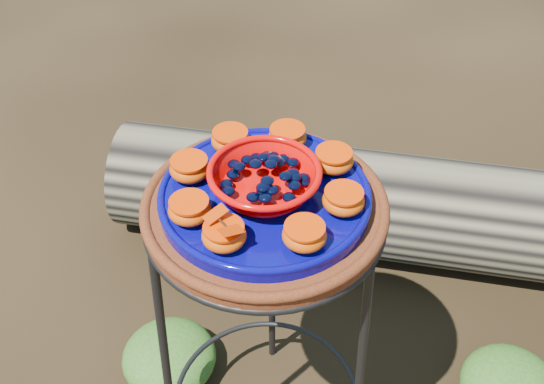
# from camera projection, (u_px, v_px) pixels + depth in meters

# --- Properties ---
(plant_stand) EXTENTS (0.44, 0.44, 0.70)m
(plant_stand) POSITION_uv_depth(u_px,v_px,m) (266.00, 343.00, 1.36)
(plant_stand) COLOR black
(plant_stand) RESTS_ON ground
(terracotta_saucer) EXTENTS (0.40, 0.40, 0.03)m
(terracotta_saucer) POSITION_uv_depth(u_px,v_px,m) (265.00, 210.00, 1.11)
(terracotta_saucer) COLOR #3A1305
(terracotta_saucer) RESTS_ON plant_stand
(cobalt_plate) EXTENTS (0.34, 0.34, 0.02)m
(cobalt_plate) POSITION_uv_depth(u_px,v_px,m) (265.00, 198.00, 1.10)
(cobalt_plate) COLOR #060048
(cobalt_plate) RESTS_ON terracotta_saucer
(red_bowl) EXTENTS (0.17, 0.17, 0.05)m
(red_bowl) POSITION_uv_depth(u_px,v_px,m) (264.00, 182.00, 1.07)
(red_bowl) COLOR red
(red_bowl) RESTS_ON cobalt_plate
(glass_gems) EXTENTS (0.13, 0.13, 0.02)m
(glass_gems) POSITION_uv_depth(u_px,v_px,m) (264.00, 164.00, 1.05)
(glass_gems) COLOR black
(glass_gems) RESTS_ON red_bowl
(orange_half_0) EXTENTS (0.07, 0.07, 0.04)m
(orange_half_0) POSITION_uv_depth(u_px,v_px,m) (224.00, 236.00, 0.99)
(orange_half_0) COLOR #B23E08
(orange_half_0) RESTS_ON cobalt_plate
(orange_half_1) EXTENTS (0.07, 0.07, 0.04)m
(orange_half_1) POSITION_uv_depth(u_px,v_px,m) (304.00, 235.00, 0.99)
(orange_half_1) COLOR #B23E08
(orange_half_1) RESTS_ON cobalt_plate
(orange_half_2) EXTENTS (0.07, 0.07, 0.04)m
(orange_half_2) POSITION_uv_depth(u_px,v_px,m) (343.00, 200.00, 1.05)
(orange_half_2) COLOR #B23E08
(orange_half_2) RESTS_ON cobalt_plate
(orange_half_3) EXTENTS (0.07, 0.07, 0.04)m
(orange_half_3) POSITION_uv_depth(u_px,v_px,m) (334.00, 160.00, 1.12)
(orange_half_3) COLOR #B23E08
(orange_half_3) RESTS_ON cobalt_plate
(orange_half_4) EXTENTS (0.07, 0.07, 0.04)m
(orange_half_4) POSITION_uv_depth(u_px,v_px,m) (287.00, 137.00, 1.17)
(orange_half_4) COLOR #B23E08
(orange_half_4) RESTS_ON cobalt_plate
(orange_half_5) EXTENTS (0.07, 0.07, 0.04)m
(orange_half_5) POSITION_uv_depth(u_px,v_px,m) (230.00, 140.00, 1.16)
(orange_half_5) COLOR #B23E08
(orange_half_5) RESTS_ON cobalt_plate
(orange_half_6) EXTENTS (0.07, 0.07, 0.04)m
(orange_half_6) POSITION_uv_depth(u_px,v_px,m) (190.00, 169.00, 1.11)
(orange_half_6) COLOR #B23E08
(orange_half_6) RESTS_ON cobalt_plate
(orange_half_7) EXTENTS (0.07, 0.07, 0.04)m
(orange_half_7) POSITION_uv_depth(u_px,v_px,m) (190.00, 210.00, 1.03)
(orange_half_7) COLOR #B23E08
(orange_half_7) RESTS_ON cobalt_plate
(butterfly) EXTENTS (0.09, 0.09, 0.01)m
(butterfly) POSITION_uv_depth(u_px,v_px,m) (223.00, 223.00, 0.98)
(butterfly) COLOR #BE2D00
(butterfly) RESTS_ON orange_half_0
(driftwood_log) EXTENTS (1.70, 0.65, 0.31)m
(driftwood_log) POSITION_uv_depth(u_px,v_px,m) (401.00, 208.00, 1.94)
(driftwood_log) COLOR black
(driftwood_log) RESTS_ON ground
(foliage_left) EXTENTS (0.23, 0.23, 0.12)m
(foliage_left) POSITION_uv_depth(u_px,v_px,m) (169.00, 356.00, 1.68)
(foliage_left) COLOR #204C11
(foliage_left) RESTS_ON ground
(foliage_back) EXTENTS (0.33, 0.33, 0.17)m
(foliage_back) POSITION_uv_depth(u_px,v_px,m) (207.00, 234.00, 1.96)
(foliage_back) COLOR #204C11
(foliage_back) RESTS_ON ground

